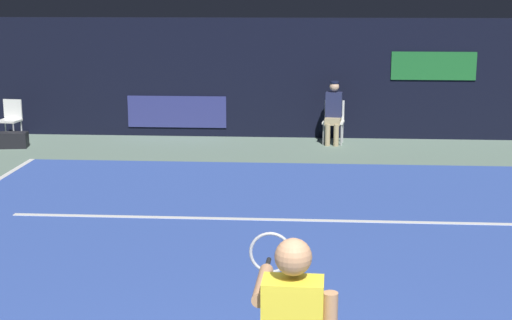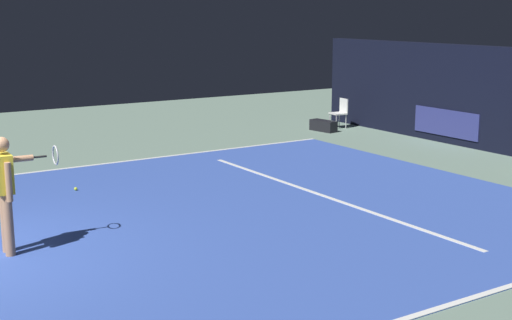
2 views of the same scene
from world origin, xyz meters
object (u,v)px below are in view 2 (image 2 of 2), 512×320
Objects in this scene: tennis_player at (7,188)px; courtside_chair_near at (340,111)px; tennis_ball at (76,189)px; equipment_bag at (323,126)px.

tennis_player is 12.94m from courtside_chair_near.
equipment_bag is (-3.00, 8.47, 0.11)m from tennis_ball.
courtside_chair_near reaches higher than equipment_bag.
courtside_chair_near is at bearing 109.08° from tennis_ball.
equipment_bag reaches higher than tennis_ball.
tennis_player is 12.16m from equipment_bag.
tennis_player reaches higher than courtside_chair_near.
tennis_ball is at bearing 146.66° from tennis_player.
tennis_ball is 8.99m from equipment_bag.
tennis_ball is (-3.08, 2.03, -0.94)m from tennis_player.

